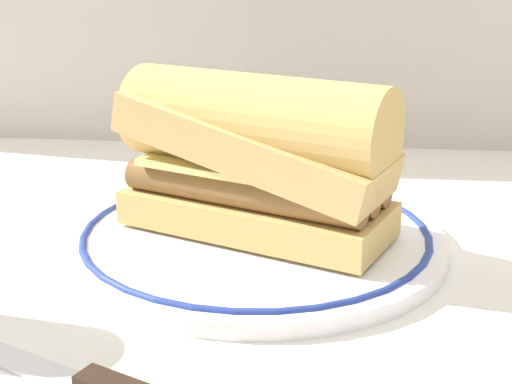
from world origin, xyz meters
TOP-DOWN VIEW (x-y plane):
  - ground_plane at (0.00, 0.00)m, footprint 1.50×1.50m
  - plate at (-0.03, 0.04)m, footprint 0.29×0.29m
  - sausage_sandwich at (-0.03, 0.04)m, footprint 0.22×0.16m
  - butter_knife at (-0.10, -0.17)m, footprint 0.14×0.07m

SIDE VIEW (x-z plane):
  - ground_plane at x=0.00m, z-range 0.00..0.00m
  - butter_knife at x=-0.10m, z-range 0.00..0.01m
  - plate at x=-0.03m, z-range 0.00..0.02m
  - sausage_sandwich at x=-0.03m, z-range 0.02..0.14m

